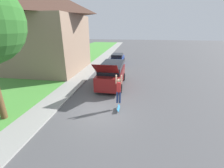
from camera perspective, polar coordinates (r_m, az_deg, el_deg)
name	(u,v)px	position (r m, az deg, el deg)	size (l,w,h in m)	color
ground_plane	(99,111)	(9.95, -4.79, -10.12)	(120.00, 120.00, 0.00)	#49494C
lawn	(41,76)	(18.22, -25.29, 2.67)	(10.00, 80.00, 0.08)	#478E38
sidewalk	(80,78)	(16.18, -12.24, 2.16)	(1.80, 80.00, 0.10)	gray
house	(44,29)	(20.05, -24.35, 18.55)	(8.99, 8.78, 9.26)	#89705B
suv_parked	(112,74)	(13.69, -0.11, 3.88)	(2.19, 5.77, 2.72)	maroon
car_down_street	(117,59)	(22.73, 2.07, 9.58)	(1.89, 4.35, 1.41)	navy
skateboarder	(119,89)	(9.53, 2.57, -1.94)	(0.41, 0.22, 1.90)	navy
skateboard	(118,108)	(9.88, 2.45, -9.12)	(0.19, 0.79, 0.23)	#236B99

